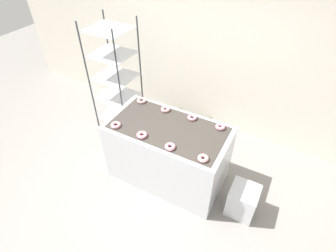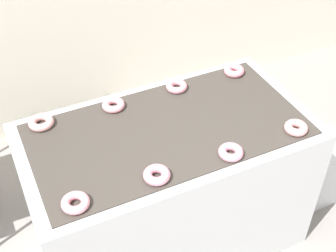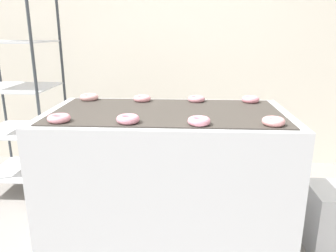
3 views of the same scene
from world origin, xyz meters
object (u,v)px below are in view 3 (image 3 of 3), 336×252
(donut_near_midright, at_px, (199,121))
(donut_near_midleft, at_px, (128,119))
(glaze_bin, at_px, (334,220))
(donut_far_midright, at_px, (196,99))
(donut_far_right, at_px, (250,99))
(fryer_machine, at_px, (167,177))
(donut_near_left, at_px, (59,118))
(donut_far_midleft, at_px, (142,98))
(donut_near_right, at_px, (273,121))
(baking_rack_cart, at_px, (17,88))
(donut_far_left, at_px, (89,97))

(donut_near_midright, bearing_deg, donut_near_midleft, 177.76)
(glaze_bin, bearing_deg, donut_far_midright, 157.06)
(donut_far_midright, distance_m, donut_far_right, 0.39)
(fryer_machine, height_order, donut_far_right, donut_far_right)
(donut_near_left, bearing_deg, donut_far_midleft, 56.13)
(donut_near_left, distance_m, donut_near_right, 1.19)
(fryer_machine, bearing_deg, baking_rack_cart, 153.05)
(baking_rack_cart, height_order, donut_near_right, baking_rack_cart)
(donut_near_left, bearing_deg, donut_near_midleft, -0.20)
(donut_far_midright, bearing_deg, donut_near_right, -56.22)
(donut_near_right, distance_m, donut_far_midright, 0.72)
(fryer_machine, bearing_deg, donut_near_midleft, -123.87)
(donut_near_left, height_order, donut_near_midleft, donut_near_midleft)
(baking_rack_cart, distance_m, donut_near_midright, 1.81)
(donut_far_midleft, xyz_separation_m, donut_far_right, (0.78, 0.00, 0.00))
(fryer_machine, relative_size, donut_near_right, 12.74)
(donut_far_right, bearing_deg, baking_rack_cart, 168.74)
(donut_near_left, xyz_separation_m, donut_far_left, (-0.00, 0.61, 0.00))
(glaze_bin, bearing_deg, baking_rack_cart, 162.65)
(donut_far_midleft, bearing_deg, donut_near_midright, -57.00)
(baking_rack_cart, relative_size, donut_far_left, 13.71)
(fryer_machine, distance_m, baking_rack_cart, 1.57)
(baking_rack_cart, bearing_deg, donut_far_right, -11.26)
(baking_rack_cart, distance_m, glaze_bin, 2.66)
(donut_far_midleft, bearing_deg, donut_far_right, 0.18)
(donut_far_midleft, bearing_deg, glaze_bin, -16.15)
(glaze_bin, xyz_separation_m, donut_near_midleft, (-1.31, -0.21, 0.72))
(donut_near_midleft, bearing_deg, donut_far_right, 37.04)
(glaze_bin, relative_size, donut_far_midright, 3.55)
(baking_rack_cart, bearing_deg, donut_near_left, -52.76)
(donut_far_right, bearing_deg, donut_far_left, 179.03)
(fryer_machine, xyz_separation_m, baking_rack_cart, (-1.33, 0.68, 0.48))
(donut_far_right, bearing_deg, donut_near_midright, -122.72)
(donut_near_left, height_order, donut_far_midleft, same)
(donut_near_midright, bearing_deg, donut_far_midleft, 123.00)
(glaze_bin, height_order, donut_far_midleft, donut_far_midleft)
(glaze_bin, height_order, donut_far_left, donut_far_left)
(fryer_machine, relative_size, donut_far_midleft, 12.40)
(fryer_machine, distance_m, donut_far_midleft, 0.60)
(baking_rack_cart, distance_m, donut_near_right, 2.16)
(glaze_bin, bearing_deg, donut_near_midright, -166.19)
(donut_near_left, bearing_deg, donut_near_midright, -1.22)
(donut_near_midright, bearing_deg, donut_near_right, 1.72)
(glaze_bin, bearing_deg, donut_far_left, 166.77)
(donut_near_right, distance_m, donut_far_left, 1.34)
(glaze_bin, bearing_deg, donut_near_midleft, -170.90)
(glaze_bin, relative_size, donut_far_right, 3.54)
(donut_far_midleft, bearing_deg, donut_near_left, -123.87)
(donut_near_right, xyz_separation_m, donut_far_left, (-1.19, 0.61, -0.00))
(baking_rack_cart, relative_size, glaze_bin, 4.23)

